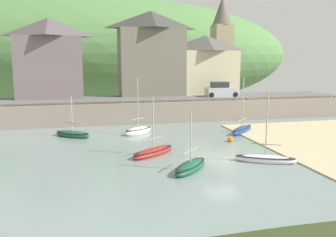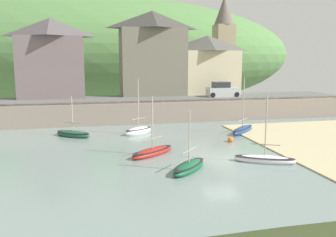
% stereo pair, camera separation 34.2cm
% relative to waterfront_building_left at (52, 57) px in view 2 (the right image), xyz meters
% --- Properties ---
extents(ground, '(48.00, 41.00, 0.61)m').
position_rel_waterfront_building_left_xyz_m(ground, '(15.14, -34.76, -7.33)').
color(ground, gray).
extents(quay_seawall, '(48.00, 9.40, 2.40)m').
position_rel_waterfront_building_left_xyz_m(quay_seawall, '(13.74, -7.70, -6.14)').
color(quay_seawall, gray).
rests_on(quay_seawall, ground).
extents(hillside_backdrop, '(80.00, 44.00, 23.29)m').
position_rel_waterfront_building_left_xyz_m(hillside_backdrop, '(9.11, 30.00, 0.66)').
color(hillside_backdrop, '#548246').
rests_on(hillside_backdrop, ground).
extents(waterfront_building_left, '(8.41, 6.22, 10.03)m').
position_rel_waterfront_building_left_xyz_m(waterfront_building_left, '(0.00, 0.00, 0.00)').
color(waterfront_building_left, slate).
rests_on(waterfront_building_left, ground).
extents(waterfront_building_centre, '(8.98, 5.38, 11.27)m').
position_rel_waterfront_building_left_xyz_m(waterfront_building_centre, '(13.20, 0.00, 0.63)').
color(waterfront_building_centre, '#6D6A59').
rests_on(waterfront_building_centre, ground).
extents(waterfront_building_right, '(8.82, 5.03, 8.15)m').
position_rel_waterfront_building_left_xyz_m(waterfront_building_right, '(21.05, 0.00, -0.94)').
color(waterfront_building_right, beige).
rests_on(waterfront_building_right, ground).
extents(church_with_spire, '(3.00, 3.00, 14.34)m').
position_rel_waterfront_building_left_xyz_m(church_with_spire, '(24.99, 4.00, 2.29)').
color(church_with_spire, '#9C8F6D').
rests_on(church_with_spire, ground).
extents(sailboat_white_hull, '(4.36, 2.90, 5.21)m').
position_rel_waterfront_building_left_xyz_m(sailboat_white_hull, '(16.57, -26.31, -7.25)').
color(sailboat_white_hull, white).
rests_on(sailboat_white_hull, ground).
extents(dinghy_open_wooden, '(3.86, 3.78, 5.71)m').
position_rel_waterfront_building_left_xyz_m(dinghy_open_wooden, '(19.43, -16.18, -7.20)').
color(dinghy_open_wooden, navy).
rests_on(dinghy_open_wooden, ground).
extents(sailboat_far_left, '(3.28, 2.64, 5.69)m').
position_rel_waterfront_building_left_xyz_m(sailboat_far_left, '(9.16, -14.48, -7.18)').
color(sailboat_far_left, white).
rests_on(sailboat_far_left, ground).
extents(motorboat_with_cabin, '(3.82, 3.41, 4.02)m').
position_rel_waterfront_building_left_xyz_m(motorboat_with_cabin, '(2.88, -14.26, -7.25)').
color(motorboat_with_cabin, '#1D533A').
rests_on(motorboat_with_cabin, ground).
extents(sailboat_nearest_shore, '(4.18, 3.61, 4.70)m').
position_rel_waterfront_building_left_xyz_m(sailboat_nearest_shore, '(9.12, -22.51, -7.26)').
color(sailboat_nearest_shore, '#A8221B').
rests_on(sailboat_nearest_shore, ground).
extents(sailboat_blue_trim, '(3.52, 3.74, 4.20)m').
position_rel_waterfront_building_left_xyz_m(sailboat_blue_trim, '(10.79, -26.93, -7.25)').
color(sailboat_blue_trim, '#145734').
rests_on(sailboat_blue_trim, ground).
extents(parked_car_near_slipway, '(4.11, 1.82, 1.95)m').
position_rel_waterfront_building_left_xyz_m(parked_car_near_slipway, '(21.68, -4.50, -4.29)').
color(parked_car_near_slipway, '#B3B8B8').
rests_on(parked_car_near_slipway, ground).
extents(mooring_buoy, '(0.54, 0.54, 0.54)m').
position_rel_waterfront_building_left_xyz_m(mooring_buoy, '(16.73, -19.62, -7.33)').
color(mooring_buoy, orange).
rests_on(mooring_buoy, ground).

